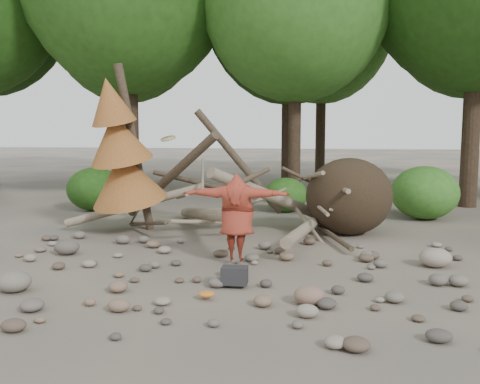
# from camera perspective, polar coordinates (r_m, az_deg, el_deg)

# --- Properties ---
(ground) EXTENTS (120.00, 120.00, 0.00)m
(ground) POSITION_cam_1_polar(r_m,az_deg,el_deg) (10.05, -2.16, -8.96)
(ground) COLOR #514C44
(ground) RESTS_ON ground
(deadfall_pile) EXTENTS (8.55, 5.24, 3.30)m
(deadfall_pile) POSITION_cam_1_polar(r_m,az_deg,el_deg) (13.88, 9.17, -0.62)
(deadfall_pile) COLOR #332619
(deadfall_pile) RESTS_ON ground
(dead_conifer) EXTENTS (2.06, 2.16, 4.35)m
(dead_conifer) POSITION_cam_1_polar(r_m,az_deg,el_deg) (13.78, -12.58, 4.10)
(dead_conifer) COLOR #4C3F30
(dead_conifer) RESTS_ON ground
(bush_left) EXTENTS (1.80, 1.80, 1.44)m
(bush_left) POSITION_cam_1_polar(r_m,az_deg,el_deg) (18.32, -15.27, 0.32)
(bush_left) COLOR #235015
(bush_left) RESTS_ON ground
(bush_mid) EXTENTS (1.40, 1.40, 1.12)m
(bush_mid) POSITION_cam_1_polar(r_m,az_deg,el_deg) (17.48, 4.92, -0.30)
(bush_mid) COLOR #2F661D
(bush_mid) RESTS_ON ground
(bush_right) EXTENTS (2.00, 2.00, 1.60)m
(bush_right) POSITION_cam_1_polar(r_m,az_deg,el_deg) (16.95, 19.10, -0.07)
(bush_right) COLOR #3A7825
(bush_right) RESTS_ON ground
(frisbee_thrower) EXTENTS (2.59, 0.67, 2.53)m
(frisbee_thrower) POSITION_cam_1_polar(r_m,az_deg,el_deg) (10.70, -0.36, -2.70)
(frisbee_thrower) COLOR maroon
(frisbee_thrower) RESTS_ON ground
(backpack) EXTENTS (0.45, 0.31, 0.30)m
(backpack) POSITION_cam_1_polar(r_m,az_deg,el_deg) (9.35, -0.59, -9.23)
(backpack) COLOR black
(backpack) RESTS_ON ground
(cloth_green) EXTENTS (0.46, 0.38, 0.17)m
(cloth_green) POSITION_cam_1_polar(r_m,az_deg,el_deg) (9.97, -0.64, -8.58)
(cloth_green) COLOR #286327
(cloth_green) RESTS_ON ground
(cloth_orange) EXTENTS (0.27, 0.22, 0.10)m
(cloth_orange) POSITION_cam_1_polar(r_m,az_deg,el_deg) (8.73, -3.60, -11.12)
(cloth_orange) COLOR #C16921
(cloth_orange) RESTS_ON ground
(boulder_front_left) EXTENTS (0.60, 0.54, 0.36)m
(boulder_front_left) POSITION_cam_1_polar(r_m,az_deg,el_deg) (9.86, -23.00, -8.76)
(boulder_front_left) COLOR slate
(boulder_front_left) RESTS_ON ground
(boulder_front_right) EXTENTS (0.49, 0.44, 0.29)m
(boulder_front_right) POSITION_cam_1_polar(r_m,az_deg,el_deg) (8.55, 7.39, -10.87)
(boulder_front_right) COLOR #846352
(boulder_front_right) RESTS_ON ground
(boulder_mid_right) EXTENTS (0.63, 0.57, 0.38)m
(boulder_mid_right) POSITION_cam_1_polar(r_m,az_deg,el_deg) (11.32, 20.13, -6.58)
(boulder_mid_right) COLOR gray
(boulder_mid_right) RESTS_ON ground
(boulder_mid_left) EXTENTS (0.55, 0.50, 0.33)m
(boulder_mid_left) POSITION_cam_1_polar(r_m,az_deg,el_deg) (12.25, -17.99, -5.60)
(boulder_mid_left) COLOR #57514A
(boulder_mid_left) RESTS_ON ground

